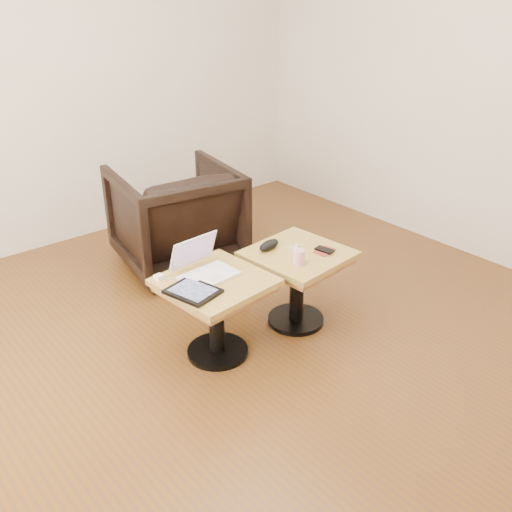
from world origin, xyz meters
TOP-DOWN VIEW (x-y plane):
  - room_shell at (0.00, 0.00)m, footprint 4.52×4.52m
  - side_table_left at (-0.11, 0.14)m, footprint 0.60×0.60m
  - side_table_right at (0.49, 0.09)m, footprint 0.60×0.60m
  - laptop at (-0.12, 0.23)m, footprint 0.32×0.30m
  - tablet at (-0.28, 0.09)m, footprint 0.26×0.30m
  - charging_adapter at (-0.34, 0.34)m, footprint 0.05×0.05m
  - glasses_case at (0.38, 0.24)m, footprint 0.18×0.11m
  - striped_cup at (0.38, -0.02)m, footprint 0.09×0.09m
  - earbuds_tangle at (0.52, 0.15)m, footprint 0.08×0.05m
  - phone_on_sleeve at (0.62, -0.00)m, footprint 0.14×0.12m
  - armchair at (0.35, 1.27)m, footprint 0.96×0.98m

SIDE VIEW (x-z plane):
  - side_table_left at x=-0.11m, z-range 0.13..0.62m
  - side_table_right at x=0.49m, z-range 0.13..0.62m
  - armchair at x=0.35m, z-range 0.00..0.78m
  - phone_on_sleeve at x=0.62m, z-range 0.50..0.51m
  - earbuds_tangle at x=0.52m, z-range 0.50..0.51m
  - tablet at x=-0.28m, z-range 0.50..0.52m
  - charging_adapter at x=-0.34m, z-range 0.50..0.53m
  - glasses_case at x=0.38m, z-range 0.50..0.55m
  - laptop at x=-0.12m, z-range 0.44..0.65m
  - striped_cup at x=0.38m, z-range 0.50..0.59m
  - room_shell at x=0.00m, z-range 0.00..2.71m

